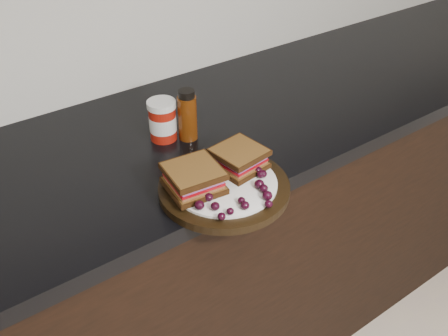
# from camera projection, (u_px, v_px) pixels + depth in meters

# --- Properties ---
(base_cabinets) EXTENTS (3.96, 0.58, 0.86)m
(base_cabinets) POSITION_uv_depth(u_px,v_px,m) (154.00, 282.00, 1.47)
(base_cabinets) COLOR black
(base_cabinets) RESTS_ON ground_plane
(countertop) EXTENTS (3.98, 0.60, 0.04)m
(countertop) POSITION_uv_depth(u_px,v_px,m) (139.00, 156.00, 1.21)
(countertop) COLOR black
(countertop) RESTS_ON base_cabinets
(plate) EXTENTS (0.28, 0.28, 0.02)m
(plate) POSITION_uv_depth(u_px,v_px,m) (224.00, 187.00, 1.06)
(plate) COLOR black
(plate) RESTS_ON countertop
(sandwich_left) EXTENTS (0.12, 0.12, 0.05)m
(sandwich_left) POSITION_uv_depth(u_px,v_px,m) (194.00, 178.00, 1.02)
(sandwich_left) COLOR brown
(sandwich_left) RESTS_ON plate
(sandwich_right) EXTENTS (0.11, 0.11, 0.05)m
(sandwich_right) POSITION_uv_depth(u_px,v_px,m) (239.00, 158.00, 1.08)
(sandwich_right) COLOR brown
(sandwich_right) RESTS_ON plate
(grape_0) EXTENTS (0.02, 0.02, 0.02)m
(grape_0) POSITION_uv_depth(u_px,v_px,m) (199.00, 205.00, 0.98)
(grape_0) COLOR black
(grape_0) RESTS_ON plate
(grape_1) EXTENTS (0.02, 0.02, 0.02)m
(grape_1) POSITION_uv_depth(u_px,v_px,m) (215.00, 206.00, 0.97)
(grape_1) COLOR black
(grape_1) RESTS_ON plate
(grape_2) EXTENTS (0.02, 0.02, 0.02)m
(grape_2) POSITION_uv_depth(u_px,v_px,m) (222.00, 216.00, 0.95)
(grape_2) COLOR black
(grape_2) RESTS_ON plate
(grape_3) EXTENTS (0.02, 0.02, 0.01)m
(grape_3) POSITION_uv_depth(u_px,v_px,m) (230.00, 211.00, 0.96)
(grape_3) COLOR black
(grape_3) RESTS_ON plate
(grape_4) EXTENTS (0.02, 0.02, 0.02)m
(grape_4) POSITION_uv_depth(u_px,v_px,m) (245.00, 205.00, 0.98)
(grape_4) COLOR black
(grape_4) RESTS_ON plate
(grape_5) EXTENTS (0.02, 0.02, 0.01)m
(grape_5) POSITION_uv_depth(u_px,v_px,m) (242.00, 201.00, 0.99)
(grape_5) COLOR black
(grape_5) RESTS_ON plate
(grape_6) EXTENTS (0.02, 0.02, 0.02)m
(grape_6) POSITION_uv_depth(u_px,v_px,m) (269.00, 204.00, 0.98)
(grape_6) COLOR black
(grape_6) RESTS_ON plate
(grape_7) EXTENTS (0.02, 0.02, 0.02)m
(grape_7) POSITION_uv_depth(u_px,v_px,m) (267.00, 196.00, 1.00)
(grape_7) COLOR black
(grape_7) RESTS_ON plate
(grape_8) EXTENTS (0.02, 0.02, 0.02)m
(grape_8) POSITION_uv_depth(u_px,v_px,m) (264.00, 188.00, 1.02)
(grape_8) COLOR black
(grape_8) RESTS_ON plate
(grape_9) EXTENTS (0.02, 0.02, 0.02)m
(grape_9) POSITION_uv_depth(u_px,v_px,m) (259.00, 184.00, 1.03)
(grape_9) COLOR black
(grape_9) RESTS_ON plate
(grape_10) EXTENTS (0.02, 0.02, 0.02)m
(grape_10) POSITION_uv_depth(u_px,v_px,m) (263.00, 174.00, 1.06)
(grape_10) COLOR black
(grape_10) RESTS_ON plate
(grape_11) EXTENTS (0.02, 0.02, 0.02)m
(grape_11) POSITION_uv_depth(u_px,v_px,m) (261.00, 174.00, 1.06)
(grape_11) COLOR black
(grape_11) RESTS_ON plate
(grape_12) EXTENTS (0.02, 0.02, 0.02)m
(grape_12) POSITION_uv_depth(u_px,v_px,m) (258.00, 170.00, 1.07)
(grape_12) COLOR black
(grape_12) RESTS_ON plate
(grape_13) EXTENTS (0.02, 0.02, 0.02)m
(grape_13) POSITION_uv_depth(u_px,v_px,m) (251.00, 162.00, 1.10)
(grape_13) COLOR black
(grape_13) RESTS_ON plate
(grape_14) EXTENTS (0.02, 0.02, 0.01)m
(grape_14) POSITION_uv_depth(u_px,v_px,m) (238.00, 158.00, 1.11)
(grape_14) COLOR black
(grape_14) RESTS_ON plate
(grape_15) EXTENTS (0.02, 0.02, 0.02)m
(grape_15) POSITION_uv_depth(u_px,v_px,m) (235.00, 167.00, 1.08)
(grape_15) COLOR black
(grape_15) RESTS_ON plate
(grape_16) EXTENTS (0.02, 0.02, 0.02)m
(grape_16) POSITION_uv_depth(u_px,v_px,m) (189.00, 174.00, 1.06)
(grape_16) COLOR black
(grape_16) RESTS_ON plate
(grape_17) EXTENTS (0.02, 0.02, 0.02)m
(grape_17) POSITION_uv_depth(u_px,v_px,m) (188.00, 181.00, 1.04)
(grape_17) COLOR black
(grape_17) RESTS_ON plate
(grape_18) EXTENTS (0.02, 0.02, 0.02)m
(grape_18) POSITION_uv_depth(u_px,v_px,m) (185.00, 192.00, 1.01)
(grape_18) COLOR black
(grape_18) RESTS_ON plate
(grape_19) EXTENTS (0.02, 0.02, 0.02)m
(grape_19) POSITION_uv_depth(u_px,v_px,m) (185.00, 191.00, 1.01)
(grape_19) COLOR black
(grape_19) RESTS_ON plate
(grape_20) EXTENTS (0.02, 0.02, 0.02)m
(grape_20) POSITION_uv_depth(u_px,v_px,m) (209.00, 197.00, 1.00)
(grape_20) COLOR black
(grape_20) RESTS_ON plate
(grape_21) EXTENTS (0.02, 0.02, 0.01)m
(grape_21) POSITION_uv_depth(u_px,v_px,m) (199.00, 181.00, 1.04)
(grape_21) COLOR black
(grape_21) RESTS_ON plate
(grape_22) EXTENTS (0.01, 0.01, 0.01)m
(grape_22) POSITION_uv_depth(u_px,v_px,m) (197.00, 185.00, 1.03)
(grape_22) COLOR black
(grape_22) RESTS_ON plate
(grape_23) EXTENTS (0.02, 0.02, 0.02)m
(grape_23) POSITION_uv_depth(u_px,v_px,m) (183.00, 194.00, 1.00)
(grape_23) COLOR black
(grape_23) RESTS_ON plate
(condiment_jar) EXTENTS (0.08, 0.08, 0.10)m
(condiment_jar) POSITION_uv_depth(u_px,v_px,m) (163.00, 120.00, 1.21)
(condiment_jar) COLOR maroon
(condiment_jar) RESTS_ON countertop
(oil_bottle) EXTENTS (0.06, 0.06, 0.13)m
(oil_bottle) POSITION_uv_depth(u_px,v_px,m) (187.00, 115.00, 1.20)
(oil_bottle) COLOR #4B2007
(oil_bottle) RESTS_ON countertop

